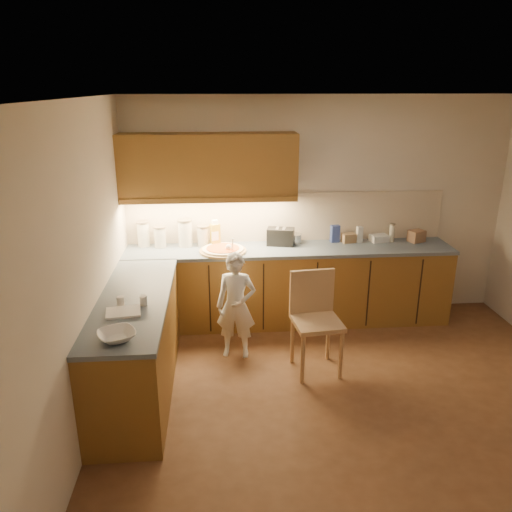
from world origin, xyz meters
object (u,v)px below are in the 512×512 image
object	(u,v)px
wooden_chair	(315,314)
oil_jug	(215,234)
pizza_on_board	(223,250)
child	(236,306)
toaster	(281,237)

from	to	relation	value
wooden_chair	oil_jug	distance (m)	1.59
pizza_on_board	child	size ratio (longest dim) A/B	0.47
child	toaster	bearing A→B (deg)	67.21
oil_jug	pizza_on_board	bearing A→B (deg)	-68.90
pizza_on_board	oil_jug	bearing A→B (deg)	111.10
toaster	oil_jug	bearing A→B (deg)	-167.73
pizza_on_board	child	distance (m)	0.78
pizza_on_board	toaster	world-z (taller)	pizza_on_board
wooden_chair	toaster	world-z (taller)	toaster
pizza_on_board	wooden_chair	bearing A→B (deg)	-47.79
child	oil_jug	size ratio (longest dim) A/B	3.57
child	pizza_on_board	bearing A→B (deg)	109.48
pizza_on_board	wooden_chair	xyz separation A→B (m)	(0.87, -0.96, -0.37)
pizza_on_board	wooden_chair	world-z (taller)	pizza_on_board
pizza_on_board	oil_jug	distance (m)	0.27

